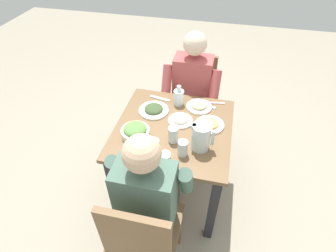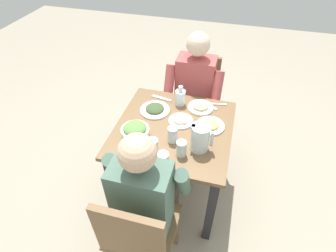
% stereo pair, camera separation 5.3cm
% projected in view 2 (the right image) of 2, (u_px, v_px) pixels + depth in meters
% --- Properties ---
extents(ground_plane, '(8.00, 8.00, 0.00)m').
position_uv_depth(ground_plane, '(173.00, 188.00, 2.40)').
color(ground_plane, '#9E937F').
extents(dining_table, '(0.82, 0.82, 0.73)m').
position_uv_depth(dining_table, '(173.00, 141.00, 2.00)').
color(dining_table, brown).
rests_on(dining_table, ground_plane).
extents(chair_near, '(0.40, 0.40, 0.90)m').
position_uv_depth(chair_near, '(138.00, 235.00, 1.55)').
color(chair_near, brown).
rests_on(chair_near, ground_plane).
extents(chair_far, '(0.40, 0.40, 0.90)m').
position_uv_depth(chair_far, '(196.00, 97.00, 2.56)').
color(chair_far, brown).
rests_on(chair_far, ground_plane).
extents(diner_near, '(0.48, 0.53, 1.19)m').
position_uv_depth(diner_near, '(148.00, 191.00, 1.60)').
color(diner_near, '#4C6B5B').
rests_on(diner_near, ground_plane).
extents(diner_far, '(0.48, 0.53, 1.19)m').
position_uv_depth(diner_far, '(192.00, 97.00, 2.32)').
color(diner_far, '#B24C4C').
rests_on(diner_far, ground_plane).
extents(water_pitcher, '(0.16, 0.12, 0.19)m').
position_uv_depth(water_pitcher, '(200.00, 138.00, 1.69)').
color(water_pitcher, silver).
rests_on(water_pitcher, dining_table).
extents(salad_bowl, '(0.19, 0.19, 0.09)m').
position_uv_depth(salad_bowl, '(135.00, 130.00, 1.83)').
color(salad_bowl, white).
rests_on(salad_bowl, dining_table).
extents(plate_yoghurt, '(0.18, 0.18, 0.05)m').
position_uv_depth(plate_yoghurt, '(181.00, 120.00, 1.94)').
color(plate_yoghurt, white).
rests_on(plate_yoghurt, dining_table).
extents(plate_dolmas, '(0.23, 0.23, 0.04)m').
position_uv_depth(plate_dolmas, '(155.00, 109.00, 2.04)').
color(plate_dolmas, white).
rests_on(plate_dolmas, dining_table).
extents(plate_beans, '(0.20, 0.20, 0.04)m').
position_uv_depth(plate_beans, '(201.00, 107.00, 2.06)').
color(plate_beans, white).
rests_on(plate_beans, dining_table).
extents(plate_fries, '(0.20, 0.20, 0.05)m').
position_uv_depth(plate_fries, '(210.00, 125.00, 1.91)').
color(plate_fries, white).
rests_on(plate_fries, dining_table).
extents(water_glass_far_right, '(0.07, 0.07, 0.11)m').
position_uv_depth(water_glass_far_right, '(173.00, 135.00, 1.77)').
color(water_glass_far_right, silver).
rests_on(water_glass_far_right, dining_table).
extents(water_glass_far_left, '(0.07, 0.07, 0.11)m').
position_uv_depth(water_glass_far_left, '(181.00, 149.00, 1.68)').
color(water_glass_far_left, silver).
rests_on(water_glass_far_left, dining_table).
extents(water_glass_center, '(0.07, 0.07, 0.10)m').
position_uv_depth(water_glass_center, '(163.00, 159.00, 1.62)').
color(water_glass_center, silver).
rests_on(water_glass_center, dining_table).
extents(water_glass_near_left, '(0.07, 0.07, 0.10)m').
position_uv_depth(water_glass_near_left, '(153.00, 146.00, 1.71)').
color(water_glass_near_left, silver).
rests_on(water_glass_near_left, dining_table).
extents(oil_carafe, '(0.08, 0.08, 0.16)m').
position_uv_depth(oil_carafe, '(180.00, 98.00, 2.08)').
color(oil_carafe, silver).
rests_on(oil_carafe, dining_table).
extents(fork_near, '(0.17, 0.06, 0.01)m').
position_uv_depth(fork_near, '(162.00, 98.00, 2.16)').
color(fork_near, silver).
rests_on(fork_near, dining_table).
extents(knife_near, '(0.19, 0.05, 0.01)m').
position_uv_depth(knife_near, '(215.00, 104.00, 2.11)').
color(knife_near, silver).
rests_on(knife_near, dining_table).
extents(fork_far, '(0.17, 0.06, 0.01)m').
position_uv_depth(fork_far, '(207.00, 106.00, 2.09)').
color(fork_far, silver).
rests_on(fork_far, dining_table).
extents(knife_far, '(0.19, 0.04, 0.01)m').
position_uv_depth(knife_far, '(150.00, 154.00, 1.71)').
color(knife_far, silver).
rests_on(knife_far, dining_table).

